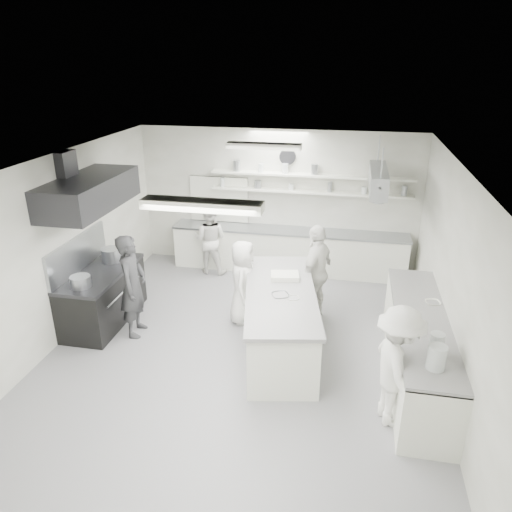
% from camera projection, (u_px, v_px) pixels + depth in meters
% --- Properties ---
extents(floor, '(6.00, 7.00, 0.02)m').
position_uv_depth(floor, '(243.00, 349.00, 7.79)').
color(floor, '#91919A').
rests_on(floor, ground).
extents(ceiling, '(6.00, 7.00, 0.02)m').
position_uv_depth(ceiling, '(240.00, 163.00, 6.63)').
color(ceiling, silver).
rests_on(ceiling, wall_back).
extents(wall_back, '(6.00, 0.04, 3.00)m').
position_uv_depth(wall_back, '(278.00, 200.00, 10.38)').
color(wall_back, silver).
rests_on(wall_back, floor).
extents(wall_front, '(6.00, 0.04, 3.00)m').
position_uv_depth(wall_front, '(149.00, 427.00, 4.04)').
color(wall_front, silver).
rests_on(wall_front, floor).
extents(wall_left, '(0.04, 7.00, 3.00)m').
position_uv_depth(wall_left, '(60.00, 249.00, 7.75)').
color(wall_left, silver).
rests_on(wall_left, floor).
extents(wall_right, '(0.04, 7.00, 3.00)m').
position_uv_depth(wall_right, '(452.00, 280.00, 6.67)').
color(wall_right, silver).
rests_on(wall_right, floor).
extents(stove, '(0.80, 1.80, 0.90)m').
position_uv_depth(stove, '(103.00, 298.00, 8.44)').
color(stove, black).
rests_on(stove, floor).
extents(exhaust_hood, '(0.85, 2.00, 0.50)m').
position_uv_depth(exhaust_hood, '(89.00, 193.00, 7.71)').
color(exhaust_hood, '#27272B').
rests_on(exhaust_hood, wall_left).
extents(back_counter, '(5.00, 0.60, 0.92)m').
position_uv_depth(back_counter, '(288.00, 251.00, 10.45)').
color(back_counter, white).
rests_on(back_counter, floor).
extents(shelf_lower, '(4.20, 0.26, 0.04)m').
position_uv_depth(shelf_lower, '(310.00, 192.00, 10.04)').
color(shelf_lower, white).
rests_on(shelf_lower, wall_back).
extents(shelf_upper, '(4.20, 0.26, 0.04)m').
position_uv_depth(shelf_upper, '(311.00, 175.00, 9.90)').
color(shelf_upper, white).
rests_on(shelf_upper, wall_back).
extents(pass_through_window, '(1.30, 0.04, 1.00)m').
position_uv_depth(pass_through_window, '(219.00, 199.00, 10.61)').
color(pass_through_window, black).
rests_on(pass_through_window, wall_back).
extents(wall_clock, '(0.32, 0.05, 0.32)m').
position_uv_depth(wall_clock, '(288.00, 157.00, 9.94)').
color(wall_clock, white).
rests_on(wall_clock, wall_back).
extents(right_counter, '(0.74, 3.30, 0.94)m').
position_uv_depth(right_counter, '(418.00, 348.00, 6.95)').
color(right_counter, white).
rests_on(right_counter, floor).
extents(pot_rack, '(0.30, 1.60, 0.40)m').
position_uv_depth(pot_rack, '(378.00, 180.00, 8.71)').
color(pot_rack, '#999DA5').
rests_on(pot_rack, ceiling).
extents(light_fixture_front, '(1.30, 0.25, 0.10)m').
position_uv_depth(light_fixture_front, '(202.00, 205.00, 5.03)').
color(light_fixture_front, white).
rests_on(light_fixture_front, ceiling).
extents(light_fixture_rear, '(1.30, 0.25, 0.10)m').
position_uv_depth(light_fixture_rear, '(264.00, 146.00, 8.28)').
color(light_fixture_rear, white).
rests_on(light_fixture_rear, ceiling).
extents(prep_island, '(1.46, 2.79, 0.98)m').
position_uv_depth(prep_island, '(280.00, 321.00, 7.63)').
color(prep_island, white).
rests_on(prep_island, floor).
extents(stove_pot, '(0.36, 0.36, 0.29)m').
position_uv_depth(stove_pot, '(112.00, 256.00, 8.64)').
color(stove_pot, '#999DA5').
rests_on(stove_pot, stove).
extents(cook_stove, '(0.48, 0.68, 1.77)m').
position_uv_depth(cook_stove, '(133.00, 286.00, 7.91)').
color(cook_stove, '#313234').
rests_on(cook_stove, floor).
extents(cook_back, '(0.77, 0.62, 1.51)m').
position_uv_depth(cook_back, '(210.00, 239.00, 10.26)').
color(cook_back, white).
rests_on(cook_back, floor).
extents(cook_island_left, '(0.52, 0.77, 1.51)m').
position_uv_depth(cook_island_left, '(243.00, 282.00, 8.32)').
color(cook_island_left, white).
rests_on(cook_island_left, floor).
extents(cook_island_right, '(0.76, 1.11, 1.74)m').
position_uv_depth(cook_island_right, '(316.00, 272.00, 8.44)').
color(cook_island_right, white).
rests_on(cook_island_right, floor).
extents(cook_right, '(0.86, 1.18, 1.64)m').
position_uv_depth(cook_right, '(397.00, 367.00, 5.95)').
color(cook_right, white).
rests_on(cook_right, floor).
extents(bowl_island_a, '(0.35, 0.35, 0.06)m').
position_uv_depth(bowl_island_a, '(280.00, 296.00, 7.30)').
color(bowl_island_a, '#999DA5').
rests_on(bowl_island_a, prep_island).
extents(bowl_island_b, '(0.24, 0.24, 0.06)m').
position_uv_depth(bowl_island_b, '(293.00, 299.00, 7.20)').
color(bowl_island_b, white).
rests_on(bowl_island_b, prep_island).
extents(bowl_right, '(0.26, 0.26, 0.05)m').
position_uv_depth(bowl_right, '(433.00, 303.00, 7.18)').
color(bowl_right, white).
rests_on(bowl_right, right_counter).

